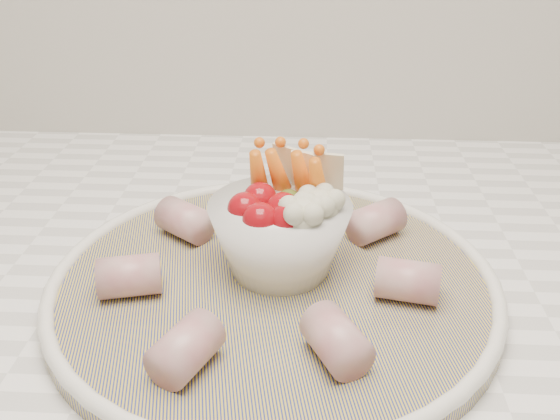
{
  "coord_description": "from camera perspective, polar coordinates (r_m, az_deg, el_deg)",
  "views": [
    {
      "loc": [
        -0.13,
        0.96,
        1.22
      ],
      "look_at": [
        -0.16,
        1.4,
        0.99
      ],
      "focal_mm": 40.0,
      "sensor_mm": 36.0,
      "label": 1
    }
  ],
  "objects": [
    {
      "name": "serving_platter",
      "position": [
        0.52,
        -0.58,
        -6.64
      ],
      "size": [
        0.43,
        0.43,
        0.02
      ],
      "color": "navy",
      "rests_on": "kitchen_counter"
    },
    {
      "name": "veggie_bowl",
      "position": [
        0.51,
        0.18,
        -1.67
      ],
      "size": [
        0.12,
        0.12,
        0.1
      ],
      "color": "white",
      "rests_on": "serving_platter"
    },
    {
      "name": "cured_meat_rolls",
      "position": [
        0.51,
        -0.71,
        -4.69
      ],
      "size": [
        0.27,
        0.28,
        0.03
      ],
      "color": "#AA4D57",
      "rests_on": "serving_platter"
    }
  ]
}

